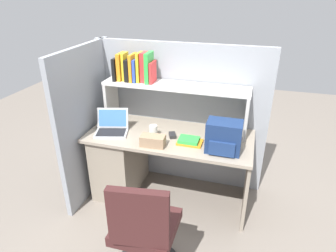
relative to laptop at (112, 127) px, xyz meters
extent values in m
plane|color=slate|center=(0.56, 0.10, -0.78)|extent=(8.00, 8.00, 0.00)
cube|color=gray|center=(0.56, 0.10, -0.07)|extent=(1.60, 0.70, 0.03)
cube|color=gray|center=(0.01, 0.10, -0.43)|extent=(0.40, 0.64, 0.70)
cube|color=gray|center=(1.34, 0.10, -0.43)|extent=(0.03, 0.64, 0.70)
cube|color=gray|center=(0.56, 0.48, -0.01)|extent=(1.84, 0.05, 1.55)
cube|color=gray|center=(-0.29, 0.05, -0.01)|extent=(0.05, 1.06, 1.55)
cube|color=beige|center=(-0.14, 0.30, 0.16)|extent=(0.03, 0.28, 0.42)
cube|color=beige|center=(1.26, 0.30, 0.16)|extent=(0.03, 0.28, 0.42)
cube|color=silver|center=(0.56, 0.30, 0.38)|extent=(1.44, 0.28, 0.03)
cube|color=black|center=(-0.04, 0.29, 0.51)|extent=(0.03, 0.18, 0.22)
cube|color=orange|center=(0.00, 0.30, 0.53)|extent=(0.04, 0.17, 0.27)
cube|color=yellow|center=(0.04, 0.31, 0.54)|extent=(0.03, 0.14, 0.27)
cube|color=black|center=(0.09, 0.30, 0.51)|extent=(0.04, 0.18, 0.22)
cube|color=orange|center=(0.13, 0.29, 0.53)|extent=(0.03, 0.18, 0.27)
cube|color=blue|center=(0.17, 0.30, 0.51)|extent=(0.03, 0.17, 0.22)
cube|color=yellow|center=(0.20, 0.30, 0.54)|extent=(0.03, 0.15, 0.29)
cube|color=red|center=(0.25, 0.30, 0.54)|extent=(0.04, 0.13, 0.29)
cube|color=green|center=(0.30, 0.29, 0.55)|extent=(0.04, 0.18, 0.29)
cube|color=red|center=(0.34, 0.29, 0.50)|extent=(0.02, 0.17, 0.21)
cube|color=#B7BABF|center=(0.01, -0.04, -0.04)|extent=(0.36, 0.30, 0.02)
cube|color=black|center=(0.01, -0.05, -0.03)|extent=(0.31, 0.24, 0.00)
cube|color=#B7BABF|center=(-0.02, 0.07, 0.07)|extent=(0.32, 0.16, 0.19)
cube|color=#3F72CC|center=(-0.02, 0.06, 0.07)|extent=(0.28, 0.13, 0.16)
cube|color=navy|center=(1.10, -0.06, 0.09)|extent=(0.30, 0.20, 0.28)
cube|color=navy|center=(1.10, -0.16, 0.03)|extent=(0.22, 0.04, 0.13)
cube|color=#262628|center=(0.60, 0.07, -0.03)|extent=(0.10, 0.12, 0.03)
cylinder|color=white|center=(0.42, 0.04, 0.00)|extent=(0.08, 0.08, 0.11)
cube|color=#9E7F60|center=(0.48, -0.15, 0.00)|extent=(0.23, 0.13, 0.10)
cube|color=orange|center=(0.79, -0.01, -0.04)|extent=(0.23, 0.15, 0.02)
cube|color=green|center=(0.78, -0.02, -0.01)|extent=(0.18, 0.14, 0.03)
cylinder|color=#262628|center=(0.66, -0.83, -0.54)|extent=(0.05, 0.05, 0.41)
cube|color=#3F1E1E|center=(0.66, -0.83, -0.33)|extent=(0.44, 0.44, 0.08)
cube|color=#3F1E1E|center=(0.68, -1.03, -0.07)|extent=(0.40, 0.12, 0.44)
camera|label=1|loc=(1.27, -2.36, 1.28)|focal=31.64mm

